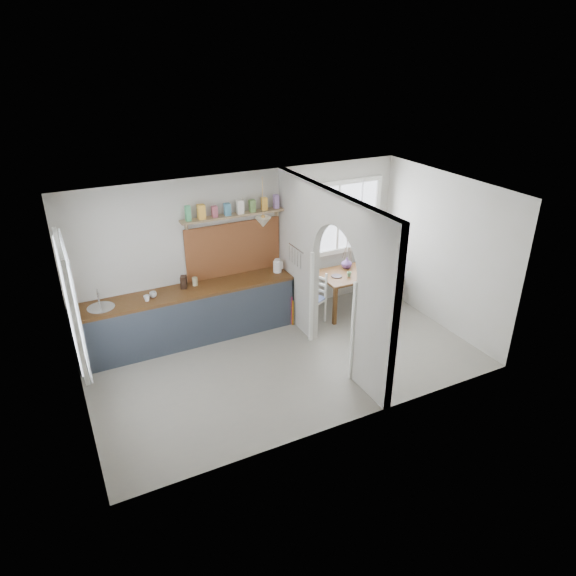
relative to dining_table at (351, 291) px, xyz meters
name	(u,v)px	position (x,y,z in m)	size (l,w,h in m)	color
floor	(287,362)	(-1.80, -1.01, -0.37)	(5.80, 3.20, 0.01)	gray
ceiling	(287,196)	(-1.80, -1.01, 2.23)	(5.80, 3.20, 0.01)	#BAB6A5
walls	(287,285)	(-1.80, -1.01, 0.93)	(5.81, 3.21, 2.60)	#BAB6A5
partition	(328,266)	(-1.10, -0.95, 1.08)	(0.12, 3.20, 2.60)	#BAB6A5
kitchen_window	(69,305)	(-4.67, -1.01, 1.28)	(0.10, 1.16, 1.50)	white
nook_window	(338,218)	(0.00, 0.55, 1.23)	(1.76, 0.10, 1.30)	white
counter	(188,314)	(-2.93, 0.32, 0.08)	(3.50, 0.60, 0.90)	brown
sink	(101,308)	(-4.23, 0.29, 0.52)	(0.40, 0.40, 0.02)	silver
backsplash	(234,249)	(-2.00, 0.57, 0.98)	(1.65, 0.03, 0.90)	brown
shelf	(234,212)	(-2.00, 0.48, 1.63)	(1.75, 0.20, 0.21)	#9B8155
pendant_lamp	(263,222)	(-1.65, 0.14, 1.51)	(0.26, 0.26, 0.16)	beige
utensil_rail	(296,248)	(-1.19, -0.11, 1.08)	(0.02, 0.02, 0.50)	silver
dining_table	(351,291)	(0.00, 0.00, 0.00)	(1.19, 0.79, 0.74)	brown
chair_left	(310,299)	(-0.90, -0.08, 0.09)	(0.42, 0.42, 0.92)	white
chair_right	(392,275)	(0.94, 0.06, 0.11)	(0.44, 0.44, 0.97)	white
kettle	(277,266)	(-1.33, 0.31, 0.64)	(0.19, 0.15, 0.23)	white
mug_a	(147,298)	(-3.57, 0.20, 0.57)	(0.09, 0.09, 0.09)	silver
mug_b	(153,295)	(-3.45, 0.29, 0.57)	(0.11, 0.11, 0.09)	silver
knife_block	(184,282)	(-2.93, 0.40, 0.63)	(0.09, 0.13, 0.20)	#332016
jar	(195,281)	(-2.75, 0.42, 0.60)	(0.09, 0.09, 0.14)	tan
towel_magenta	(291,311)	(-1.22, -0.01, -0.10)	(0.02, 0.03, 0.52)	#AA264B
towel_orange	(293,313)	(-1.22, -0.05, -0.12)	(0.02, 0.03, 0.47)	#BE6A0E
bowl	(374,270)	(0.37, -0.14, 0.41)	(0.29, 0.29, 0.07)	silver
table_cup	(349,274)	(-0.14, -0.11, 0.41)	(0.09, 0.09, 0.08)	#71A573
plate	(337,276)	(-0.34, -0.02, 0.38)	(0.19, 0.19, 0.02)	#312728
vase	(347,263)	(0.02, 0.23, 0.47)	(0.19, 0.19, 0.20)	#633F7D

